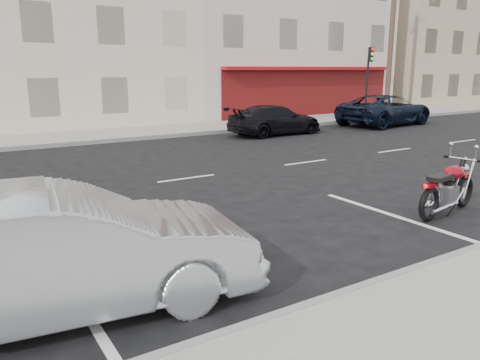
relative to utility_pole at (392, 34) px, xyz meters
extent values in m
plane|color=black|center=(-15.50, -8.60, -4.74)|extent=(120.00, 120.00, 0.00)
cube|color=gray|center=(-20.50, 0.10, -4.66)|extent=(80.00, 3.40, 0.15)
cube|color=gray|center=(-20.50, -15.60, -4.66)|extent=(80.00, 0.12, 0.16)
cube|color=gray|center=(-20.50, -1.60, -4.66)|extent=(80.00, 0.12, 0.16)
cube|color=beige|center=(-17.50, 7.70, 1.01)|extent=(12.00, 12.00, 11.50)
cube|color=beige|center=(-4.50, 7.70, 1.51)|extent=(14.00, 12.00, 12.50)
cube|color=tan|center=(10.50, 7.70, 0.76)|extent=(12.00, 12.00, 11.00)
cylinder|color=#422D1E|center=(0.00, 0.00, -0.09)|extent=(0.30, 0.30, 9.00)
cylinder|color=black|center=(-2.00, -0.20, -2.99)|extent=(0.12, 0.12, 3.20)
cube|color=black|center=(-2.00, -0.35, -1.19)|extent=(0.26, 0.18, 0.80)
cylinder|color=beige|center=(-3.50, -0.10, -4.29)|extent=(0.20, 0.20, 0.60)
sphere|color=beige|center=(-3.50, -0.10, -3.97)|extent=(0.20, 0.20, 0.20)
torus|color=black|center=(-13.09, -13.83, -4.42)|extent=(0.67, 0.21, 0.66)
torus|color=black|center=(-14.51, -14.05, -4.42)|extent=(0.67, 0.21, 0.66)
cube|color=maroon|center=(-14.55, -14.06, -4.06)|extent=(0.32, 0.20, 0.06)
cube|color=gray|center=(-13.84, -13.95, -4.36)|extent=(0.46, 0.36, 0.34)
ellipsoid|color=maroon|center=(-13.65, -13.92, -3.95)|extent=(0.60, 0.42, 0.27)
cube|color=black|center=(-14.17, -14.00, -3.97)|extent=(0.65, 0.35, 0.09)
cylinder|color=silver|center=(-13.32, -13.87, -3.72)|extent=(0.14, 0.69, 0.04)
sphere|color=silver|center=(-13.18, -13.84, -3.93)|extent=(0.17, 0.17, 0.17)
cylinder|color=silver|center=(-14.14, -14.13, -4.52)|extent=(0.94, 0.22, 0.08)
cylinder|color=silver|center=(-14.19, -13.86, -4.52)|extent=(0.94, 0.22, 0.08)
cylinder|color=silver|center=(-13.14, -13.84, -4.13)|extent=(0.38, 0.10, 0.79)
cylinder|color=black|center=(-13.63, -13.91, -4.20)|extent=(0.79, 0.17, 0.49)
imported|color=#A2A6AA|center=(-21.69, -14.06, -4.00)|extent=(4.68, 2.17, 1.48)
imported|color=black|center=(-3.84, -3.23, -3.98)|extent=(5.70, 3.14, 1.51)
imported|color=black|center=(-10.61, -3.12, -4.11)|extent=(4.40, 1.91, 1.26)
camera|label=1|loc=(-22.62, -19.30, -1.98)|focal=35.00mm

